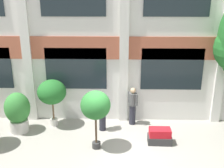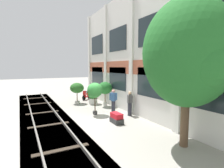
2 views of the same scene
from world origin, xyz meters
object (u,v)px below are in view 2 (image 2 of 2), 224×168
(resident_by_doorway, at_px, (130,103))
(resident_watching_tracks, at_px, (113,100))
(potted_plant_terracotta_small, at_px, (95,91))
(potted_plant_low_pan, at_px, (77,88))
(potted_plant_square_trough, at_px, (117,118))
(potted_plant_tall_urn, at_px, (105,88))
(broadleaf_tree, at_px, (187,55))
(potted_plant_glazed_jar, at_px, (93,94))
(scooter_near_curb, at_px, (87,95))

(resident_by_doorway, xyz_separation_m, resident_watching_tracks, (-1.20, -0.55, 0.00))
(potted_plant_terracotta_small, distance_m, potted_plant_low_pan, 3.94)
(potted_plant_square_trough, relative_size, potted_plant_tall_urn, 0.44)
(broadleaf_tree, distance_m, potted_plant_tall_urn, 8.14)
(potted_plant_glazed_jar, bearing_deg, potted_plant_tall_urn, 23.04)
(potted_plant_square_trough, height_order, potted_plant_low_pan, potted_plant_low_pan)
(potted_plant_tall_urn, height_order, scooter_near_curb, potted_plant_tall_urn)
(potted_plant_glazed_jar, distance_m, resident_watching_tracks, 3.24)
(potted_plant_square_trough, relative_size, resident_watching_tracks, 0.54)
(broadleaf_tree, distance_m, potted_plant_low_pan, 10.26)
(broadleaf_tree, relative_size, potted_plant_glazed_jar, 3.59)
(potted_plant_square_trough, height_order, potted_plant_glazed_jar, potted_plant_glazed_jar)
(broadleaf_tree, bearing_deg, potted_plant_square_trough, -165.63)
(broadleaf_tree, xyz_separation_m, potted_plant_terracotta_small, (-5.97, -1.33, -1.99))
(potted_plant_terracotta_small, relative_size, potted_plant_low_pan, 1.19)
(resident_watching_tracks, bearing_deg, potted_plant_low_pan, -136.11)
(resident_by_doorway, bearing_deg, potted_plant_glazed_jar, -30.72)
(potted_plant_tall_urn, relative_size, scooter_near_curb, 1.69)
(broadleaf_tree, height_order, resident_watching_tracks, broadleaf_tree)
(potted_plant_glazed_jar, height_order, scooter_near_curb, potted_plant_glazed_jar)
(potted_plant_terracotta_small, bearing_deg, resident_watching_tracks, 84.00)
(potted_plant_glazed_jar, relative_size, resident_by_doorway, 1.01)
(potted_plant_glazed_jar, xyz_separation_m, resident_watching_tracks, (3.24, 0.19, -0.01))
(potted_plant_square_trough, distance_m, resident_watching_tracks, 2.38)
(potted_plant_glazed_jar, xyz_separation_m, resident_by_doorway, (4.44, 0.74, -0.01))
(potted_plant_glazed_jar, bearing_deg, resident_by_doorway, 9.46)
(potted_plant_tall_urn, relative_size, potted_plant_glazed_jar, 1.22)
(potted_plant_low_pan, height_order, scooter_near_curb, potted_plant_low_pan)
(resident_watching_tracks, bearing_deg, broadleaf_tree, 26.02)
(potted_plant_square_trough, distance_m, scooter_near_curb, 7.57)
(potted_plant_tall_urn, xyz_separation_m, potted_plant_low_pan, (-2.06, -1.67, -0.14))
(broadleaf_tree, relative_size, resident_by_doorway, 3.64)
(potted_plant_square_trough, height_order, resident_by_doorway, resident_by_doorway)
(potted_plant_terracotta_small, xyz_separation_m, potted_plant_low_pan, (-3.93, -0.03, -0.29))
(potted_plant_terracotta_small, relative_size, scooter_near_curb, 1.82)
(potted_plant_tall_urn, bearing_deg, potted_plant_low_pan, -141.08)
(potted_plant_terracotta_small, height_order, resident_by_doorway, potted_plant_terracotta_small)
(broadleaf_tree, relative_size, resident_watching_tracks, 3.64)
(potted_plant_tall_urn, distance_m, resident_watching_tracks, 2.12)
(potted_plant_tall_urn, bearing_deg, scooter_near_curb, -174.98)
(potted_plant_low_pan, height_order, resident_by_doorway, potted_plant_low_pan)
(broadleaf_tree, height_order, potted_plant_terracotta_small, broadleaf_tree)
(broadleaf_tree, height_order, potted_plant_tall_urn, broadleaf_tree)
(broadleaf_tree, relative_size, potted_plant_low_pan, 3.24)
(potted_plant_terracotta_small, xyz_separation_m, potted_plant_glazed_jar, (-3.10, 1.11, -0.72))
(potted_plant_glazed_jar, bearing_deg, broadleaf_tree, 1.35)
(potted_plant_glazed_jar, relative_size, scooter_near_curb, 1.39)
(scooter_near_curb, bearing_deg, broadleaf_tree, 52.56)
(potted_plant_low_pan, bearing_deg, broadleaf_tree, 7.79)
(potted_plant_glazed_jar, distance_m, resident_by_doorway, 4.50)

